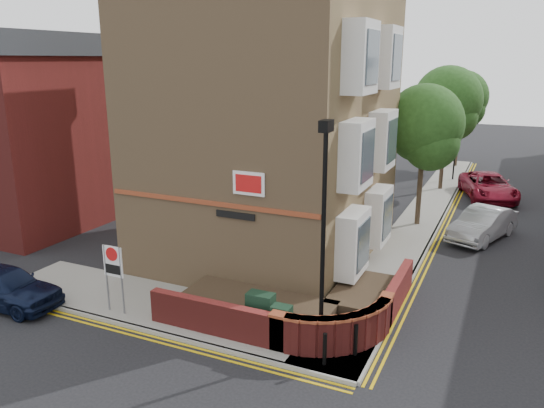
{
  "coord_description": "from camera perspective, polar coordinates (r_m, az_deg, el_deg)",
  "views": [
    {
      "loc": [
        5.91,
        -11.36,
        7.89
      ],
      "look_at": [
        -1.18,
        4.0,
        3.23
      ],
      "focal_mm": 35.0,
      "sensor_mm": 36.0,
      "label": 1
    }
  ],
  "objects": [
    {
      "name": "silver_car_near",
      "position": [
        25.61,
        21.72,
        -2.02
      ],
      "size": [
        2.89,
        4.58,
        1.43
      ],
      "primitive_type": "imported",
      "rotation": [
        0.0,
        0.0,
        -0.35
      ],
      "color": "#96999D",
      "rests_on": "ground"
    },
    {
      "name": "navy_hatchback",
      "position": [
        19.64,
        -26.86,
        -7.89
      ],
      "size": [
        4.1,
        1.8,
        1.37
      ],
      "primitive_type": "imported",
      "rotation": [
        0.0,
        0.0,
        1.62
      ],
      "color": "black",
      "rests_on": "ground"
    },
    {
      "name": "tree_near",
      "position": [
        25.9,
        16.05,
        7.72
      ],
      "size": [
        3.64,
        3.65,
        6.7
      ],
      "color": "#382B1E",
      "rests_on": "pavement_main"
    },
    {
      "name": "tree_mid",
      "position": [
        33.74,
        18.33,
        10.04
      ],
      "size": [
        4.03,
        4.03,
        7.42
      ],
      "color": "#382B1E",
      "rests_on": "pavement_main"
    },
    {
      "name": "pavement_main",
      "position": [
        28.72,
        16.0,
        -1.05
      ],
      "size": [
        2.0,
        32.0,
        0.12
      ],
      "primitive_type": "cube",
      "color": "gray",
      "rests_on": "ground"
    },
    {
      "name": "zone_sign",
      "position": [
        17.28,
        -16.71,
        -6.48
      ],
      "size": [
        0.72,
        0.07,
        2.2
      ],
      "color": "slate",
      "rests_on": "pavement_corner"
    },
    {
      "name": "utility_cabinet_large",
      "position": [
        15.82,
        -1.23,
        -11.57
      ],
      "size": [
        0.8,
        0.45,
        1.2
      ],
      "primitive_type": "cube",
      "color": "black",
      "rests_on": "pavement_corner"
    },
    {
      "name": "ground",
      "position": [
        15.04,
        -2.41,
        -16.26
      ],
      "size": [
        120.0,
        120.0,
        0.0
      ],
      "primitive_type": "plane",
      "color": "black",
      "rests_on": "ground"
    },
    {
      "name": "utility_cabinet_small",
      "position": [
        15.3,
        1.02,
        -12.77
      ],
      "size": [
        0.55,
        0.4,
        1.1
      ],
      "primitive_type": "cube",
      "color": "black",
      "rests_on": "pavement_corner"
    },
    {
      "name": "corner_building",
      "position": [
        21.31,
        0.45,
        10.91
      ],
      "size": [
        8.95,
        10.4,
        13.6
      ],
      "color": "#91714D",
      "rests_on": "ground"
    },
    {
      "name": "lamppost",
      "position": [
        14.04,
        5.53,
        -3.58
      ],
      "size": [
        0.25,
        0.5,
        6.3
      ],
      "color": "black",
      "rests_on": "pavement_corner"
    },
    {
      "name": "bollard_far",
      "position": [
        14.91,
        8.99,
        -14.22
      ],
      "size": [
        0.11,
        0.11,
        0.9
      ],
      "primitive_type": "cylinder",
      "color": "black",
      "rests_on": "pavement_corner"
    },
    {
      "name": "kerb_side",
      "position": [
        16.7,
        -13.45,
        -13.03
      ],
      "size": [
        13.0,
        0.15,
        0.12
      ],
      "primitive_type": "cube",
      "color": "gray",
      "rests_on": "ground"
    },
    {
      "name": "yellow_lines_side",
      "position": [
        16.56,
        -13.98,
        -13.54
      ],
      "size": [
        13.0,
        0.28,
        0.01
      ],
      "primitive_type": "cube",
      "color": "gold",
      "rests_on": "ground"
    },
    {
      "name": "tree_far",
      "position": [
        41.7,
        19.67,
        10.41
      ],
      "size": [
        3.81,
        3.81,
        7.0
      ],
      "color": "#382B1E",
      "rests_on": "pavement_main"
    },
    {
      "name": "traffic_light_assembly",
      "position": [
        36.88,
        19.2,
        6.57
      ],
      "size": [
        0.2,
        0.16,
        4.2
      ],
      "color": "black",
      "rests_on": "pavement_main"
    },
    {
      "name": "kerb_main_near",
      "position": [
        28.61,
        17.97,
        -1.28
      ],
      "size": [
        0.15,
        32.0,
        0.12
      ],
      "primitive_type": "cube",
      "color": "gray",
      "rests_on": "ground"
    },
    {
      "name": "garden_wall",
      "position": [
        17.01,
        1.52,
        -12.26
      ],
      "size": [
        6.8,
        6.0,
        1.2
      ],
      "primitive_type": null,
      "color": "maroon",
      "rests_on": "ground"
    },
    {
      "name": "red_car_main",
      "position": [
        33.19,
        22.24,
        1.78
      ],
      "size": [
        3.95,
        5.81,
        1.48
      ],
      "primitive_type": "imported",
      "rotation": [
        0.0,
        0.0,
        0.31
      ],
      "color": "maroon",
      "rests_on": "ground"
    },
    {
      "name": "pavement_corner",
      "position": [
        17.75,
        -10.43,
        -11.05
      ],
      "size": [
        13.0,
        3.0,
        0.12
      ],
      "primitive_type": "cube",
      "color": "gray",
      "rests_on": "ground"
    },
    {
      "name": "yellow_lines_main",
      "position": [
        28.6,
        18.46,
        -1.44
      ],
      "size": [
        0.28,
        32.0,
        0.01
      ],
      "primitive_type": "cube",
      "color": "gold",
      "rests_on": "ground"
    },
    {
      "name": "side_building",
      "position": [
        28.69,
        -22.47,
        7.54
      ],
      "size": [
        6.4,
        10.4,
        9.0
      ],
      "color": "maroon",
      "rests_on": "ground"
    },
    {
      "name": "bollard_near",
      "position": [
        14.39,
        5.69,
        -15.26
      ],
      "size": [
        0.11,
        0.11,
        0.9
      ],
      "primitive_type": "cylinder",
      "color": "black",
      "rests_on": "pavement_corner"
    }
  ]
}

